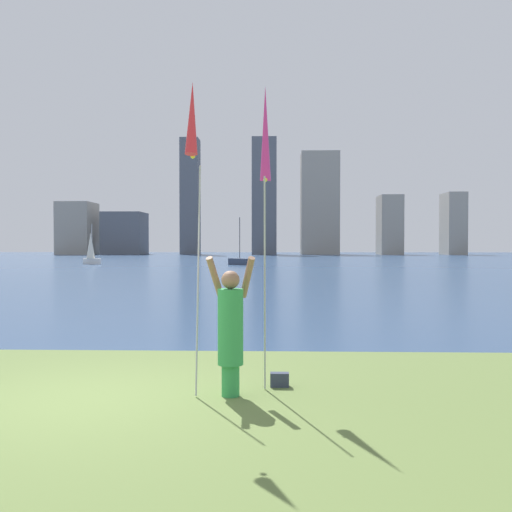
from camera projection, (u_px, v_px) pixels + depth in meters
name	position (u px, v px, depth m)	size (l,w,h in m)	color
ground	(250.00, 264.00, 58.33)	(120.00, 138.00, 0.12)	#5B7038
person	(231.00, 327.00, 7.55)	(0.69, 0.51, 1.88)	green
kite_flag_left	(192.00, 130.00, 7.16)	(0.16, 0.94, 4.10)	#B2B2B7
kite_flag_right	(265.00, 141.00, 8.07)	(0.16, 0.82, 4.29)	#B2B2B7
bag	(280.00, 380.00, 8.05)	(0.27, 0.14, 0.20)	#33384C
sailboat_2	(91.00, 249.00, 54.86)	(1.65, 0.85, 3.90)	white
sailboat_5	(240.00, 261.00, 53.29)	(2.31, 2.24, 4.49)	#333D51
skyline_tower_0	(77.00, 229.00, 102.72)	(5.91, 7.18, 9.45)	gray
skyline_tower_1	(125.00, 233.00, 103.61)	(7.10, 7.59, 7.68)	#565B66
skyline_tower_2	(190.00, 197.00, 103.56)	(3.31, 4.01, 21.16)	#565B66
skyline_tower_3	(264.00, 197.00, 101.89)	(4.39, 4.72, 20.91)	#565B66
skyline_tower_4	(320.00, 204.00, 103.25)	(6.85, 5.89, 18.54)	gray
skyline_tower_5	(390.00, 225.00, 100.96)	(3.90, 5.95, 10.54)	gray
skyline_tower_6	(453.00, 224.00, 100.43)	(3.27, 5.96, 10.97)	gray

